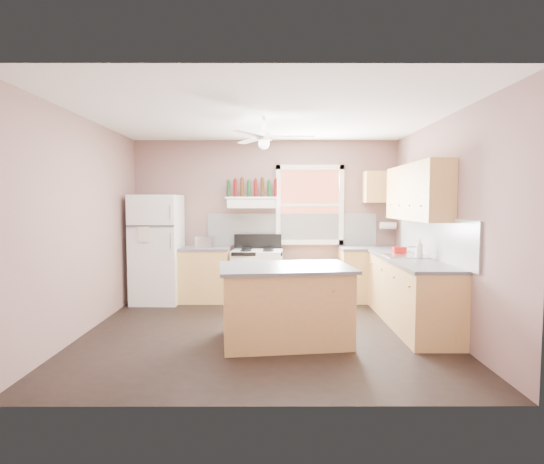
{
  "coord_description": "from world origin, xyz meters",
  "views": [
    {
      "loc": [
        0.09,
        -5.31,
        1.64
      ],
      "look_at": [
        0.1,
        0.3,
        1.25
      ],
      "focal_mm": 28.0,
      "sensor_mm": 36.0,
      "label": 1
    }
  ],
  "objects_px": {
    "stove": "(257,276)",
    "cart": "(317,281)",
    "toaster": "(205,242)",
    "island": "(285,305)",
    "refrigerator": "(157,249)"
  },
  "relations": [
    {
      "from": "stove",
      "to": "cart",
      "type": "height_order",
      "value": "stove"
    },
    {
      "from": "toaster",
      "to": "island",
      "type": "distance_m",
      "value": 2.48
    },
    {
      "from": "refrigerator",
      "to": "cart",
      "type": "xyz_separation_m",
      "value": [
        2.65,
        0.14,
        -0.55
      ]
    },
    {
      "from": "toaster",
      "to": "island",
      "type": "relative_size",
      "value": 0.19
    },
    {
      "from": "refrigerator",
      "to": "island",
      "type": "xyz_separation_m",
      "value": [
        2.03,
        -2.0,
        -0.45
      ]
    },
    {
      "from": "refrigerator",
      "to": "stove",
      "type": "height_order",
      "value": "refrigerator"
    },
    {
      "from": "toaster",
      "to": "island",
      "type": "xyz_separation_m",
      "value": [
        1.26,
        -2.06,
        -0.56
      ]
    },
    {
      "from": "refrigerator",
      "to": "island",
      "type": "height_order",
      "value": "refrigerator"
    },
    {
      "from": "toaster",
      "to": "stove",
      "type": "distance_m",
      "value": 1.04
    },
    {
      "from": "stove",
      "to": "island",
      "type": "relative_size",
      "value": 0.6
    },
    {
      "from": "refrigerator",
      "to": "cart",
      "type": "distance_m",
      "value": 2.71
    },
    {
      "from": "toaster",
      "to": "island",
      "type": "bearing_deg",
      "value": -45.19
    },
    {
      "from": "cart",
      "to": "island",
      "type": "bearing_deg",
      "value": -91.54
    },
    {
      "from": "refrigerator",
      "to": "toaster",
      "type": "relative_size",
      "value": 6.29
    },
    {
      "from": "island",
      "to": "cart",
      "type": "bearing_deg",
      "value": 67.07
    }
  ]
}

